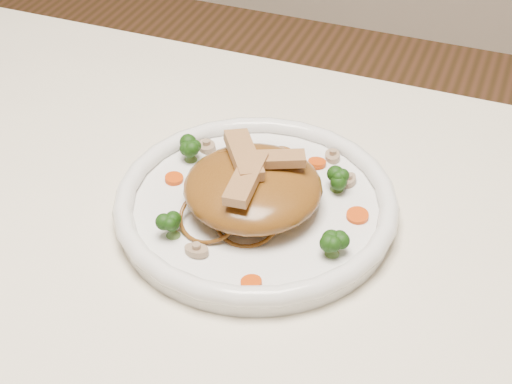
% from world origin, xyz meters
% --- Properties ---
extents(table, '(1.20, 0.80, 0.75)m').
position_xyz_m(table, '(0.00, 0.00, 0.65)').
color(table, beige).
rests_on(table, ground).
extents(plate, '(0.29, 0.29, 0.02)m').
position_xyz_m(plate, '(0.02, 0.09, 0.76)').
color(plate, white).
rests_on(plate, table).
extents(noodle_mound, '(0.15, 0.15, 0.04)m').
position_xyz_m(noodle_mound, '(0.02, 0.09, 0.79)').
color(noodle_mound, brown).
rests_on(noodle_mound, plate).
extents(chicken_a, '(0.07, 0.04, 0.01)m').
position_xyz_m(chicken_a, '(0.03, 0.10, 0.82)').
color(chicken_a, tan).
rests_on(chicken_a, noodle_mound).
extents(chicken_b, '(0.06, 0.07, 0.01)m').
position_xyz_m(chicken_b, '(0.00, 0.10, 0.82)').
color(chicken_b, tan).
rests_on(chicken_b, noodle_mound).
extents(chicken_c, '(0.03, 0.07, 0.01)m').
position_xyz_m(chicken_c, '(0.02, 0.07, 0.82)').
color(chicken_c, tan).
rests_on(chicken_c, noodle_mound).
extents(broccoli_0, '(0.03, 0.03, 0.03)m').
position_xyz_m(broccoli_0, '(0.09, 0.14, 0.78)').
color(broccoli_0, '#17430E').
rests_on(broccoli_0, plate).
extents(broccoli_1, '(0.03, 0.03, 0.03)m').
position_xyz_m(broccoli_1, '(-0.07, 0.14, 0.78)').
color(broccoli_1, '#17430E').
rests_on(broccoli_1, plate).
extents(broccoli_2, '(0.03, 0.03, 0.03)m').
position_xyz_m(broccoli_2, '(-0.04, 0.02, 0.78)').
color(broccoli_2, '#17430E').
rests_on(broccoli_2, plate).
extents(broccoli_3, '(0.03, 0.03, 0.03)m').
position_xyz_m(broccoli_3, '(0.11, 0.05, 0.78)').
color(broccoli_3, '#17430E').
rests_on(broccoli_3, plate).
extents(carrot_0, '(0.02, 0.02, 0.00)m').
position_xyz_m(carrot_0, '(0.05, 0.18, 0.77)').
color(carrot_0, '#CD4807').
rests_on(carrot_0, plate).
extents(carrot_1, '(0.02, 0.02, 0.00)m').
position_xyz_m(carrot_1, '(-0.08, 0.10, 0.77)').
color(carrot_1, '#CD4807').
rests_on(carrot_1, plate).
extents(carrot_2, '(0.03, 0.03, 0.00)m').
position_xyz_m(carrot_2, '(0.12, 0.11, 0.77)').
color(carrot_2, '#CD4807').
rests_on(carrot_2, plate).
extents(carrot_3, '(0.02, 0.02, 0.00)m').
position_xyz_m(carrot_3, '(-0.01, 0.18, 0.77)').
color(carrot_3, '#CD4807').
rests_on(carrot_3, plate).
extents(carrot_4, '(0.02, 0.02, 0.00)m').
position_xyz_m(carrot_4, '(0.05, -0.01, 0.77)').
color(carrot_4, '#CD4807').
rests_on(carrot_4, plate).
extents(mushroom_0, '(0.03, 0.03, 0.01)m').
position_xyz_m(mushroom_0, '(-0.01, 0.01, 0.77)').
color(mushroom_0, gray).
rests_on(mushroom_0, plate).
extents(mushroom_1, '(0.02, 0.02, 0.01)m').
position_xyz_m(mushroom_1, '(0.09, 0.16, 0.77)').
color(mushroom_1, gray).
rests_on(mushroom_1, plate).
extents(mushroom_2, '(0.04, 0.04, 0.01)m').
position_xyz_m(mushroom_2, '(-0.07, 0.16, 0.77)').
color(mushroom_2, gray).
rests_on(mushroom_2, plate).
extents(mushroom_3, '(0.03, 0.03, 0.01)m').
position_xyz_m(mushroom_3, '(0.07, 0.19, 0.77)').
color(mushroom_3, gray).
rests_on(mushroom_3, plate).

